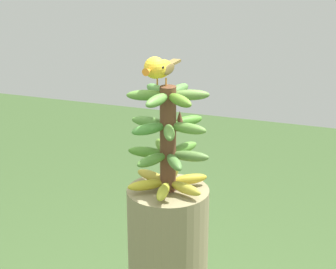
{
  "coord_description": "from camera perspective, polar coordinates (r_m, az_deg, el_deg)",
  "views": [
    {
      "loc": [
        -1.61,
        -0.57,
        1.86
      ],
      "look_at": [
        0.0,
        0.0,
        1.25
      ],
      "focal_mm": 63.95,
      "sensor_mm": 36.0,
      "label": 1
    }
  ],
  "objects": [
    {
      "name": "banana_bunch",
      "position": [
        1.82,
        0.02,
        -0.46
      ],
      "size": [
        0.26,
        0.26,
        0.33
      ],
      "color": "brown",
      "rests_on": "banana_tree"
    },
    {
      "name": "perched_bird",
      "position": [
        1.75,
        -0.9,
        6.33
      ],
      "size": [
        0.22,
        0.07,
        0.09
      ],
      "color": "#C68933",
      "rests_on": "banana_bunch"
    }
  ]
}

